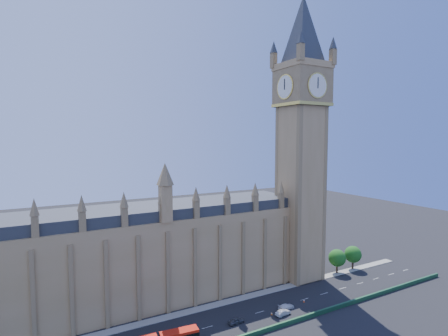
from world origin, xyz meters
TOP-DOWN VIEW (x-y plane):
  - ground at (0.00, 0.00)m, footprint 400.00×400.00m
  - palace_westminster at (-25.00, 22.00)m, footprint 120.00×20.00m
  - elizabeth_tower at (38.00, 13.99)m, footprint 20.59×20.59m
  - kerb_north at (0.00, 9.50)m, footprint 160.00×3.00m
  - tree_east_near at (52.22, 10.08)m, footprint 6.00×6.00m
  - tree_east_far at (60.22, 10.08)m, footprint 6.00×6.00m
  - car_grey at (3.27, -2.00)m, footprint 4.34×1.94m
  - car_silver at (16.52, -4.45)m, footprint 4.64×2.04m
  - car_white at (19.57, -2.05)m, footprint 4.75×2.03m
  - cone_a at (26.65, -1.35)m, footprint 0.56×0.56m
  - cone_b at (14.00, -2.83)m, footprint 0.52×0.52m
  - cone_c at (14.00, -2.71)m, footprint 0.43×0.43m
  - cone_d at (17.14, -3.45)m, footprint 0.49×0.49m

SIDE VIEW (x-z plane):
  - ground at x=0.00m, z-range 0.00..0.00m
  - kerb_north at x=0.00m, z-range 0.00..0.16m
  - cone_c at x=14.00m, z-range 0.00..0.65m
  - cone_b at x=14.00m, z-range 0.00..0.66m
  - cone_d at x=17.14m, z-range 0.00..0.74m
  - cone_a at x=26.65m, z-range 0.00..0.74m
  - car_white at x=19.57m, z-range 0.00..1.37m
  - car_grey at x=3.27m, z-range 0.00..1.45m
  - car_silver at x=16.52m, z-range 0.00..1.48m
  - tree_east_near at x=52.22m, z-range 1.39..9.89m
  - tree_east_far at x=60.22m, z-range 1.39..9.89m
  - palace_westminster at x=-25.00m, z-range -0.14..27.86m
  - elizabeth_tower at x=38.00m, z-range 2.06..107.06m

